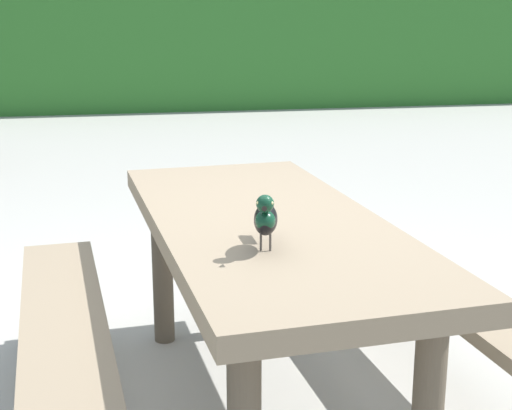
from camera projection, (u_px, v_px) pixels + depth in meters
name	position (u px, v px, depth m)	size (l,w,h in m)	color
ground_plane	(248.00, 379.00, 3.01)	(60.00, 60.00, 0.00)	#A3A099
hedge_wall	(140.00, 29.00, 10.82)	(28.00, 1.33, 2.26)	#2D6B28
picnic_table_foreground	(266.00, 268.00, 2.64)	(1.81, 1.85, 0.74)	#84725B
bird_grackle	(266.00, 218.00, 2.21)	(0.11, 0.28, 0.18)	black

